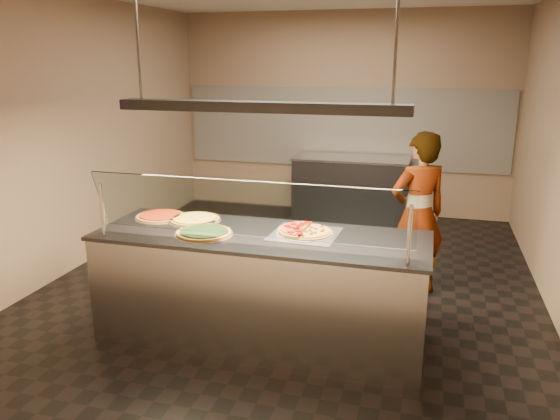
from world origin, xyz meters
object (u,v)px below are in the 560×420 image
(serving_counter, at_px, (261,287))
(half_pizza_sausage, at_px, (318,232))
(perforated_tray, at_px, (305,233))
(pizza_tomato, at_px, (161,216))
(pizza_spinach, at_px, (204,233))
(pizza_spatula, at_px, (199,219))
(prep_table, at_px, (350,188))
(half_pizza_pepperoni, at_px, (293,229))
(worker, at_px, (418,215))
(pizza_cheese, at_px, (195,219))
(sneeze_guard, at_px, (246,210))
(heat_lamp_housing, at_px, (259,107))

(serving_counter, bearing_deg, half_pizza_sausage, 11.56)
(perforated_tray, bearing_deg, pizza_tomato, 174.72)
(pizza_spinach, bearing_deg, serving_counter, 17.54)
(serving_counter, height_order, pizza_spinach, pizza_spinach)
(pizza_spatula, distance_m, prep_table, 3.76)
(perforated_tray, bearing_deg, prep_table, 92.49)
(serving_counter, distance_m, half_pizza_pepperoni, 0.56)
(worker, bearing_deg, pizza_cheese, -2.17)
(pizza_spinach, xyz_separation_m, worker, (1.65, 1.46, -0.12))
(pizza_spinach, xyz_separation_m, pizza_tomato, (-0.58, 0.36, -0.00))
(perforated_tray, distance_m, half_pizza_pepperoni, 0.11)
(perforated_tray, distance_m, pizza_tomato, 1.37)
(pizza_spinach, distance_m, pizza_tomato, 0.68)
(half_pizza_pepperoni, bearing_deg, worker, 51.77)
(prep_table, bearing_deg, worker, -67.63)
(half_pizza_sausage, bearing_deg, prep_table, 94.11)
(half_pizza_pepperoni, bearing_deg, pizza_spatula, 175.23)
(worker, bearing_deg, pizza_tomato, -6.30)
(half_pizza_pepperoni, distance_m, half_pizza_sausage, 0.21)
(half_pizza_sausage, xyz_separation_m, worker, (0.76, 1.23, -0.13))
(serving_counter, height_order, worker, worker)
(pizza_spatula, bearing_deg, serving_counter, -15.10)
(sneeze_guard, xyz_separation_m, half_pizza_pepperoni, (0.24, 0.44, -0.26))
(pizza_spatula, distance_m, worker, 2.16)
(worker, height_order, heat_lamp_housing, heat_lamp_housing)
(half_pizza_sausage, relative_size, prep_table, 0.27)
(perforated_tray, height_order, pizza_spinach, pizza_spinach)
(prep_table, bearing_deg, half_pizza_sausage, -85.89)
(half_pizza_pepperoni, bearing_deg, pizza_cheese, 172.68)
(serving_counter, height_order, sneeze_guard, sneeze_guard)
(pizza_cheese, relative_size, heat_lamp_housing, 0.20)
(half_pizza_sausage, distance_m, pizza_cheese, 1.13)
(half_pizza_sausage, xyz_separation_m, prep_table, (-0.27, 3.71, -0.49))
(half_pizza_pepperoni, distance_m, prep_table, 3.75)
(pizza_cheese, bearing_deg, pizza_tomato, 178.65)
(perforated_tray, relative_size, prep_table, 0.33)
(sneeze_guard, bearing_deg, serving_counter, 90.00)
(pizza_tomato, relative_size, prep_table, 0.27)
(pizza_spinach, relative_size, pizza_tomato, 1.06)
(worker, bearing_deg, perforated_tray, 22.25)
(half_pizza_sausage, relative_size, pizza_tomato, 0.99)
(pizza_spatula, bearing_deg, half_pizza_sausage, -3.90)
(half_pizza_pepperoni, bearing_deg, perforated_tray, 0.13)
(perforated_tray, height_order, heat_lamp_housing, heat_lamp_housing)
(pizza_tomato, relative_size, heat_lamp_housing, 0.20)
(heat_lamp_housing, bearing_deg, prep_table, 87.20)
(pizza_cheese, distance_m, pizza_tomato, 0.34)
(sneeze_guard, distance_m, half_pizza_pepperoni, 0.56)
(sneeze_guard, xyz_separation_m, pizza_tomato, (-1.01, 0.56, -0.28))
(sneeze_guard, distance_m, pizza_tomato, 1.19)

